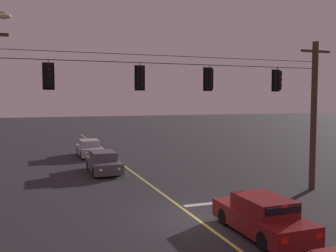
{
  "coord_description": "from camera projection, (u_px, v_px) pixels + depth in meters",
  "views": [
    {
      "loc": [
        -6.18,
        -13.72,
        4.88
      ],
      "look_at": [
        0.0,
        3.35,
        3.55
      ],
      "focal_mm": 40.13,
      "sensor_mm": 36.0,
      "label": 1
    }
  ],
  "objects": [
    {
      "name": "signal_span_assembly",
      "position": [
        175.0,
        116.0,
        17.23
      ],
      "size": [
        17.54,
        0.32,
        7.86
      ],
      "color": "#423021",
      "rests_on": "ground"
    },
    {
      "name": "traffic_light_centre",
      "position": [
        209.0,
        79.0,
        17.67
      ],
      "size": [
        0.48,
        0.41,
        1.22
      ],
      "color": "black"
    },
    {
      "name": "lane_centre_stripe",
      "position": [
        140.0,
        178.0,
        23.16
      ],
      "size": [
        0.14,
        60.0,
        0.01
      ],
      "primitive_type": "cube",
      "color": "#D1C64C",
      "rests_on": "ground"
    },
    {
      "name": "car_oncoming_lead",
      "position": [
        103.0,
        163.0,
        24.81
      ],
      "size": [
        1.8,
        4.42,
        1.39
      ],
      "color": "#4C4C51",
      "rests_on": "ground"
    },
    {
      "name": "car_waiting_near_lane",
      "position": [
        262.0,
        217.0,
        13.48
      ],
      "size": [
        1.8,
        4.33,
        1.39
      ],
      "color": "maroon",
      "rests_on": "ground"
    },
    {
      "name": "ground_plane",
      "position": [
        196.0,
        218.0,
        15.32
      ],
      "size": [
        180.0,
        180.0,
        0.0
      ],
      "primitive_type": "plane",
      "color": "#28282B"
    },
    {
      "name": "traffic_light_leftmost",
      "position": [
        49.0,
        76.0,
        15.21
      ],
      "size": [
        0.48,
        0.41,
        1.22
      ],
      "color": "black"
    },
    {
      "name": "car_oncoming_trailing",
      "position": [
        89.0,
        149.0,
        31.79
      ],
      "size": [
        1.8,
        4.42,
        1.39
      ],
      "color": "#A5A5AD",
      "rests_on": "ground"
    },
    {
      "name": "traffic_light_right_inner",
      "position": [
        278.0,
        80.0,
        18.97
      ],
      "size": [
        0.48,
        0.41,
        1.22
      ],
      "color": "black"
    },
    {
      "name": "traffic_light_left_inner",
      "position": [
        141.0,
        78.0,
        16.53
      ],
      "size": [
        0.48,
        0.41,
        1.22
      ],
      "color": "black"
    },
    {
      "name": "stop_bar_paint",
      "position": [
        218.0,
        203.0,
        17.61
      ],
      "size": [
        3.4,
        0.36,
        0.01
      ],
      "primitive_type": "cube",
      "color": "silver",
      "rests_on": "ground"
    }
  ]
}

